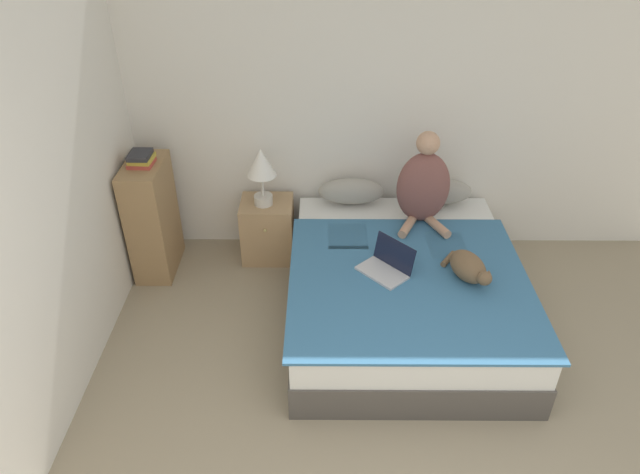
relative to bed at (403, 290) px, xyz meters
The scene contains 12 objects.
wall_back 1.49m from the bed, 97.19° to the left, with size 5.12×0.05×2.55m.
wall_side 2.52m from the bed, 164.25° to the right, with size 0.05×4.35×2.55m.
bed is the anchor object (origin of this frame).
pillow_near 1.02m from the bed, 112.91° to the left, with size 0.56×0.21×0.23m.
pillow_far 1.02m from the bed, 67.09° to the left, with size 0.56×0.21×0.23m.
person_sitting 0.85m from the bed, 73.09° to the left, with size 0.42×0.41×0.77m.
cat_tabby 0.57m from the bed, 23.69° to the right, with size 0.32×0.49×0.20m.
laptop_open 0.35m from the bed, 148.46° to the right, with size 0.42×0.42×0.22m.
nightstand 1.35m from the bed, 143.48° to the left, with size 0.44×0.41×0.54m.
table_lamp 1.50m from the bed, 144.70° to the left, with size 0.24×0.24×0.50m.
bookshelf 2.13m from the bed, 162.61° to the left, with size 0.30×0.56×0.98m.
book_stack_top 2.25m from the bed, 162.67° to the left, with size 0.19×0.21×0.10m.
Camera 1 is at (-0.47, -1.05, 2.97)m, focal length 32.00 mm.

